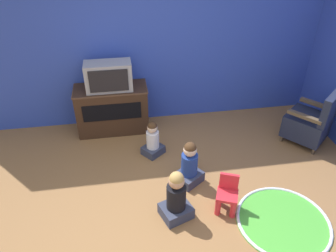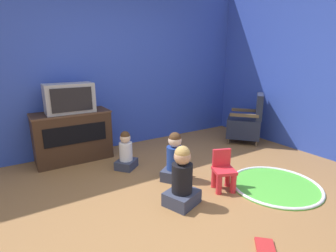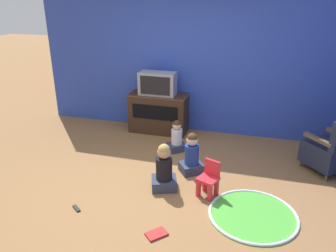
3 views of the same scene
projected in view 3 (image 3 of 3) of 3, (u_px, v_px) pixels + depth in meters
The scene contains 12 objects.
ground_plane at pixel (161, 185), 4.54m from camera, with size 30.00×30.00×0.00m, color olive.
wall_back at pixel (190, 55), 5.95m from camera, with size 5.80×0.12×2.87m.
tv_cabinet at pixel (159, 112), 6.20m from camera, with size 1.10×0.48×0.74m.
television at pixel (158, 84), 5.95m from camera, with size 0.67×0.32×0.42m.
black_armchair at pixel (330, 150), 4.78m from camera, with size 0.77×0.78×0.89m.
yellow_kid_chair at pixel (209, 181), 4.26m from camera, with size 0.31×0.31×0.48m.
play_mat at pixel (253, 215), 3.92m from camera, with size 1.07×1.07×0.04m.
child_watching_left at pixel (164, 170), 4.38m from camera, with size 0.42×0.39×0.66m.
child_watching_center at pixel (177, 137), 5.48m from camera, with size 0.37×0.36×0.54m.
child_watching_right at pixel (192, 155), 4.79m from camera, with size 0.42×0.41×0.63m.
book at pixel (157, 234), 3.60m from camera, with size 0.27×0.27×0.02m.
remote_control at pixel (76, 208), 4.04m from camera, with size 0.15×0.12×0.02m.
Camera 3 is at (1.15, -3.73, 2.47)m, focal length 35.00 mm.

